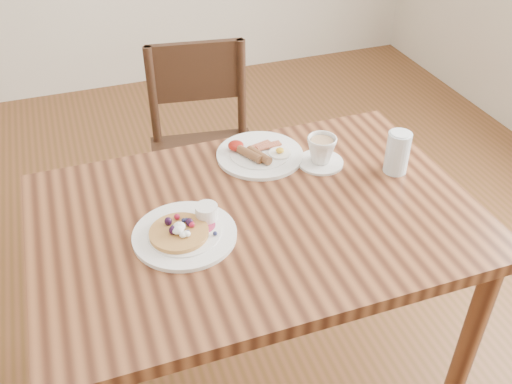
% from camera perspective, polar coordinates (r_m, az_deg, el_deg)
% --- Properties ---
extents(ground, '(5.00, 5.00, 0.00)m').
position_cam_1_polar(ground, '(2.11, 0.00, -18.21)').
color(ground, brown).
rests_on(ground, ground).
extents(dining_table, '(1.20, 0.80, 0.75)m').
position_cam_1_polar(dining_table, '(1.62, 0.00, -4.81)').
color(dining_table, brown).
rests_on(dining_table, ground).
extents(chair_far, '(0.48, 0.48, 0.88)m').
position_cam_1_polar(chair_far, '(2.32, -5.23, 4.53)').
color(chair_far, black).
rests_on(chair_far, ground).
extents(pancake_plate, '(0.27, 0.27, 0.06)m').
position_cam_1_polar(pancake_plate, '(1.48, -7.03, -3.93)').
color(pancake_plate, white).
rests_on(pancake_plate, dining_table).
extents(breakfast_plate, '(0.27, 0.27, 0.04)m').
position_cam_1_polar(breakfast_plate, '(1.77, 0.27, 3.84)').
color(breakfast_plate, white).
rests_on(breakfast_plate, dining_table).
extents(teacup_saucer, '(0.14, 0.14, 0.09)m').
position_cam_1_polar(teacup_saucer, '(1.74, 6.54, 4.03)').
color(teacup_saucer, white).
rests_on(teacup_saucer, dining_table).
extents(water_glass, '(0.07, 0.07, 0.13)m').
position_cam_1_polar(water_glass, '(1.73, 13.96, 3.85)').
color(water_glass, silver).
rests_on(water_glass, dining_table).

